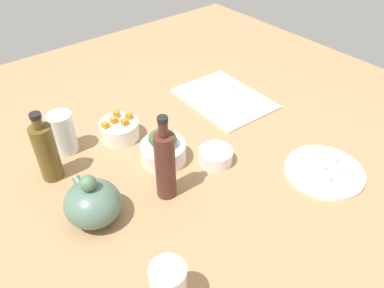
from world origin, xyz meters
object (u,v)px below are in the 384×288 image
at_px(bowl_small_side, 216,156).
at_px(cutting_board, 224,99).
at_px(drinking_glass_1, 168,287).
at_px(bowl_carrots, 120,130).
at_px(bowl_greens, 163,152).
at_px(plate_tofu, 324,171).
at_px(bottle_0, 46,151).
at_px(teapot, 93,202).
at_px(bottle_1, 165,164).
at_px(drinking_glass_0, 63,133).

bearing_deg(bowl_small_side, cutting_board, -47.24).
xyz_separation_m(cutting_board, bowl_small_side, (-0.23, 0.25, 0.02)).
bearing_deg(drinking_glass_1, bowl_carrots, -20.92).
bearing_deg(bowl_greens, plate_tofu, -136.27).
bearing_deg(bowl_small_side, bowl_carrots, 29.33).
bearing_deg(drinking_glass_1, bowl_greens, -34.25).
bearing_deg(bottle_0, bowl_carrots, -81.35).
height_order(plate_tofu, bowl_small_side, bowl_small_side).
relative_size(cutting_board, teapot, 2.08).
bearing_deg(bowl_greens, drinking_glass_1, 145.75).
height_order(cutting_board, bowl_small_side, bowl_small_side).
bearing_deg(bowl_carrots, bottle_1, 174.00).
distance_m(cutting_board, bowl_greens, 0.38).
height_order(bowl_carrots, bottle_0, bottle_0).
distance_m(cutting_board, bowl_small_side, 0.33).
xyz_separation_m(bowl_greens, bottle_1, (-0.11, 0.07, 0.07)).
bearing_deg(bottle_0, bowl_greens, -116.39).
distance_m(bottle_0, bottle_1, 0.32).
height_order(bowl_greens, bowl_small_side, bowl_greens).
bearing_deg(drinking_glass_1, drinking_glass_0, -4.73).
xyz_separation_m(cutting_board, bottle_1, (-0.24, 0.43, 0.10)).
distance_m(bowl_carrots, bottle_1, 0.30).
distance_m(bowl_greens, bowl_carrots, 0.18).
distance_m(teapot, drinking_glass_0, 0.30).
bearing_deg(plate_tofu, bowl_carrots, 35.40).
distance_m(bowl_carrots, drinking_glass_0, 0.17).
distance_m(plate_tofu, drinking_glass_0, 0.75).
height_order(cutting_board, bottle_0, bottle_0).
xyz_separation_m(plate_tofu, bowl_carrots, (0.50, 0.36, 0.02)).
relative_size(bowl_greens, bowl_carrots, 1.09).
bearing_deg(drinking_glass_0, plate_tofu, -136.92).
bearing_deg(bowl_carrots, plate_tofu, -144.60).
bearing_deg(teapot, cutting_board, -72.18).
bearing_deg(cutting_board, bowl_small_side, 132.76).
xyz_separation_m(bottle_0, drinking_glass_0, (0.08, -0.08, -0.02)).
xyz_separation_m(bottle_1, drinking_glass_0, (0.33, 0.13, -0.04)).
distance_m(teapot, bottle_0, 0.21).
height_order(plate_tofu, drinking_glass_1, drinking_glass_1).
bearing_deg(bottle_1, cutting_board, -60.70).
distance_m(cutting_board, bottle_1, 0.50).
height_order(bottle_0, bottle_1, bottle_1).
height_order(plate_tofu, bowl_carrots, bowl_carrots).
height_order(plate_tofu, bowl_greens, bowl_greens).
xyz_separation_m(plate_tofu, bottle_0, (0.47, 0.59, 0.08)).
xyz_separation_m(bowl_greens, drinking_glass_0, (0.22, 0.20, 0.03)).
distance_m(bottle_0, drinking_glass_1, 0.50).
distance_m(teapot, bottle_1, 0.20).
bearing_deg(drinking_glass_0, drinking_glass_1, 175.27).
xyz_separation_m(cutting_board, bottle_0, (0.01, 0.63, 0.08)).
height_order(plate_tofu, teapot, teapot).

